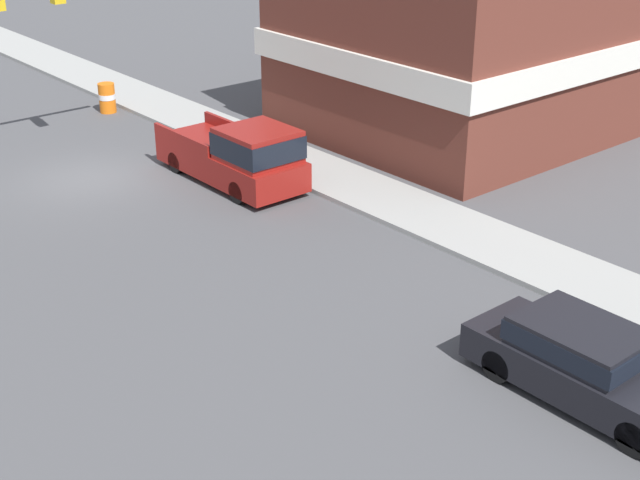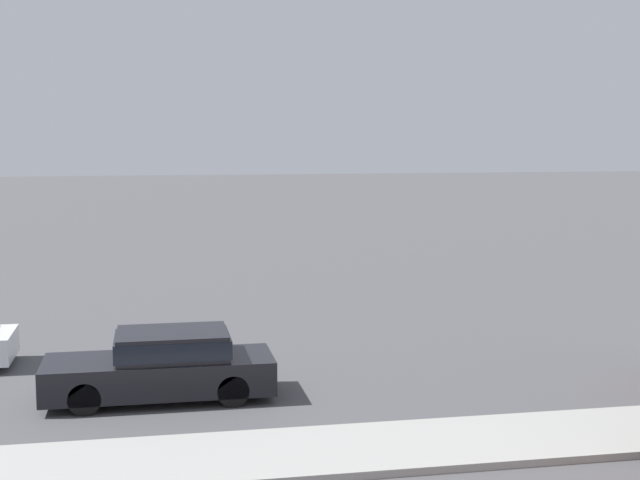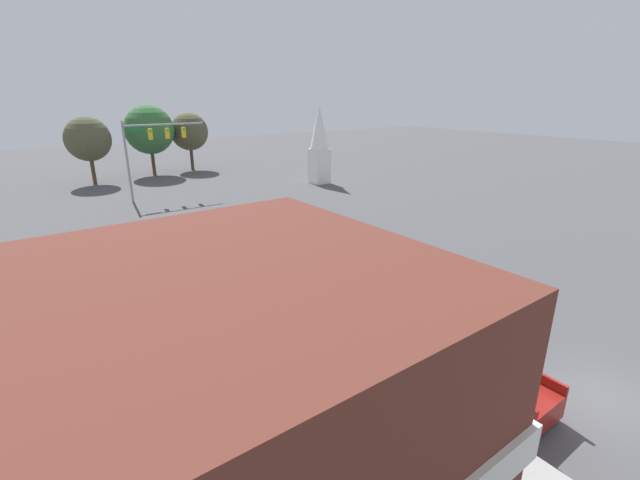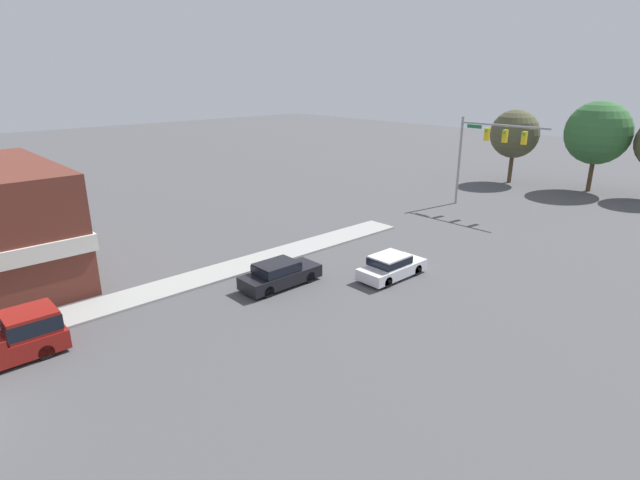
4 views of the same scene
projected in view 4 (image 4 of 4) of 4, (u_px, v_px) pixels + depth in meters
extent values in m
cylinder|color=gray|center=(459.00, 161.00, 45.30)|extent=(0.22, 0.22, 7.90)
cylinder|color=gray|center=(504.00, 125.00, 41.45)|extent=(7.87, 0.18, 0.18)
cube|color=gold|center=(487.00, 134.00, 42.75)|extent=(0.36, 0.36, 1.05)
sphere|color=green|center=(486.00, 131.00, 42.52)|extent=(0.22, 0.22, 0.22)
cube|color=gold|center=(505.00, 136.00, 41.58)|extent=(0.36, 0.36, 1.05)
sphere|color=green|center=(504.00, 133.00, 41.35)|extent=(0.22, 0.22, 0.22)
cube|color=gold|center=(524.00, 138.00, 40.42)|extent=(0.36, 0.36, 1.05)
sphere|color=green|center=(524.00, 134.00, 40.19)|extent=(0.22, 0.22, 0.22)
cube|color=#196B38|center=(474.00, 126.00, 43.45)|extent=(1.40, 0.04, 0.30)
cylinder|color=black|center=(292.00, 270.00, 29.91)|extent=(0.22, 0.66, 0.66)
cylinder|color=black|center=(310.00, 277.00, 28.80)|extent=(0.22, 0.66, 0.66)
cylinder|color=black|center=(251.00, 283.00, 28.02)|extent=(0.22, 0.66, 0.66)
cylinder|color=black|center=(268.00, 292.00, 26.91)|extent=(0.22, 0.66, 0.66)
cube|color=black|center=(281.00, 277.00, 28.34)|extent=(1.80, 4.78, 0.71)
cube|color=black|center=(277.00, 267.00, 27.96)|extent=(1.66, 2.29, 0.56)
cube|color=black|center=(277.00, 267.00, 27.96)|extent=(1.68, 2.38, 0.39)
cylinder|color=black|center=(396.00, 263.00, 31.01)|extent=(0.22, 0.66, 0.66)
cylinder|color=black|center=(417.00, 270.00, 29.88)|extent=(0.22, 0.66, 0.66)
cylinder|color=black|center=(366.00, 274.00, 29.26)|extent=(0.22, 0.66, 0.66)
cylinder|color=black|center=(387.00, 282.00, 28.13)|extent=(0.22, 0.66, 0.66)
cube|color=silver|center=(392.00, 269.00, 29.51)|extent=(1.83, 4.42, 0.65)
cube|color=silver|center=(390.00, 260.00, 29.14)|extent=(1.68, 2.12, 0.61)
cube|color=black|center=(390.00, 260.00, 29.14)|extent=(1.70, 2.21, 0.43)
cylinder|color=black|center=(34.00, 336.00, 22.34)|extent=(0.22, 0.66, 0.66)
cylinder|color=black|center=(46.00, 352.00, 21.09)|extent=(0.22, 0.66, 0.66)
cube|color=maroon|center=(30.00, 321.00, 21.22)|extent=(1.90, 2.03, 0.94)
cube|color=black|center=(30.00, 321.00, 21.22)|extent=(1.92, 2.11, 0.66)
cylinder|color=#4C3823|center=(510.00, 169.00, 54.95)|extent=(0.44, 0.44, 3.00)
sphere|color=#4C4C33|center=(515.00, 134.00, 53.74)|extent=(5.13, 5.13, 5.13)
cylinder|color=#4C3823|center=(590.00, 176.00, 50.88)|extent=(0.44, 0.44, 3.10)
sphere|color=#336633|center=(598.00, 133.00, 49.50)|extent=(6.23, 6.23, 6.23)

